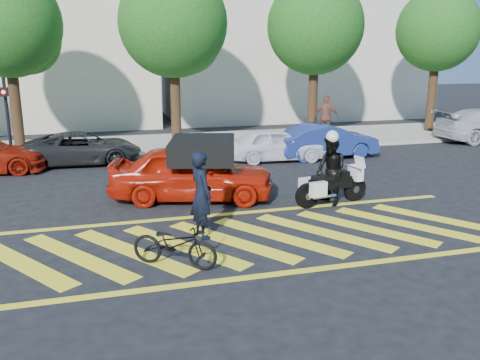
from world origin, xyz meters
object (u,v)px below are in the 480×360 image
object	(u,v)px
bicycle	(175,244)
parked_mid_left	(82,148)
parked_mid_right	(276,144)
police_motorcycle	(331,185)
red_convertible	(192,173)
officer_bike	(201,195)
officer_moto	(331,171)
parked_right	(326,141)

from	to	relation	value
bicycle	parked_mid_left	xyz separation A→B (m)	(-1.94, 10.21, 0.13)
bicycle	parked_mid_right	world-z (taller)	parked_mid_right
police_motorcycle	red_convertible	size ratio (longest dim) A/B	0.49
officer_bike	bicycle	size ratio (longest dim) A/B	1.13
police_motorcycle	red_convertible	xyz separation A→B (m)	(-3.59, 1.51, 0.23)
officer_moto	red_convertible	distance (m)	3.88
red_convertible	bicycle	bearing A→B (deg)	-179.60
officer_bike	police_motorcycle	distance (m)	4.24
officer_bike	parked_mid_right	distance (m)	8.55
bicycle	parked_mid_right	xyz separation A→B (m)	(5.22, 8.81, 0.18)
bicycle	parked_mid_right	size ratio (longest dim) A/B	0.47
officer_bike	red_convertible	xyz separation A→B (m)	(0.34, 3.04, -0.22)
parked_mid_right	parked_right	bearing A→B (deg)	-85.75
officer_moto	parked_mid_left	xyz separation A→B (m)	(-6.69, 7.20, -0.35)
parked_mid_left	parked_mid_right	distance (m)	7.29
red_convertible	parked_right	xyz separation A→B (m)	(6.15, 4.30, -0.11)
officer_bike	bicycle	distance (m)	1.78
parked_mid_left	parked_mid_right	xyz separation A→B (m)	(7.16, -1.40, 0.05)
officer_bike	bicycle	world-z (taller)	officer_bike
red_convertible	parked_right	world-z (taller)	red_convertible
officer_moto	police_motorcycle	bearing A→B (deg)	56.10
officer_bike	officer_moto	distance (m)	4.20
police_motorcycle	parked_mid_left	world-z (taller)	parked_mid_left
parked_mid_left	parked_mid_right	bearing A→B (deg)	-97.98
police_motorcycle	officer_moto	xyz separation A→B (m)	(-0.02, 0.01, 0.40)
parked_mid_right	officer_bike	bearing A→B (deg)	153.43
police_motorcycle	officer_bike	bearing A→B (deg)	-169.41
officer_moto	red_convertible	xyz separation A→B (m)	(-3.58, 1.50, -0.17)
officer_bike	parked_mid_left	world-z (taller)	officer_bike
bicycle	police_motorcycle	world-z (taller)	police_motorcycle
parked_right	parked_mid_left	bearing A→B (deg)	79.69
bicycle	red_convertible	size ratio (longest dim) A/B	0.39
bicycle	red_convertible	bearing A→B (deg)	17.76
police_motorcycle	red_convertible	bearing A→B (deg)	146.54
officer_moto	parked_mid_left	bearing A→B (deg)	-147.80
bicycle	officer_bike	bearing A→B (deg)	2.71
red_convertible	parked_mid_left	size ratio (longest dim) A/B	1.06
officer_bike	parked_mid_right	bearing A→B (deg)	-44.29
officer_bike	parked_mid_left	distance (m)	9.18
parked_mid_right	parked_right	world-z (taller)	parked_right
officer_moto	parked_mid_left	world-z (taller)	officer_moto
parked_mid_left	red_convertible	bearing A→B (deg)	-148.25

